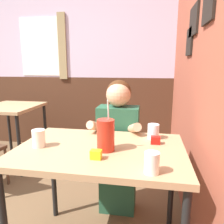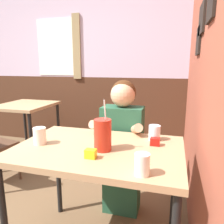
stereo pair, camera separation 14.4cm
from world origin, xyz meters
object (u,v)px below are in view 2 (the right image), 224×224
object	(u,v)px
background_table	(26,112)
cocktail_pitcher	(103,135)
main_table	(98,158)
person_seated	(122,145)

from	to	relation	value
background_table	cocktail_pitcher	world-z (taller)	cocktail_pitcher
main_table	cocktail_pitcher	xyz separation A→B (m)	(0.04, -0.04, 0.17)
main_table	cocktail_pitcher	world-z (taller)	cocktail_pitcher
main_table	cocktail_pitcher	bearing A→B (deg)	-42.27
background_table	person_seated	xyz separation A→B (m)	(1.48, -0.71, -0.06)
main_table	cocktail_pitcher	distance (m)	0.18
background_table	cocktail_pitcher	distance (m)	1.95
person_seated	cocktail_pitcher	bearing A→B (deg)	-89.61
background_table	person_seated	bearing A→B (deg)	-25.46
main_table	background_table	distance (m)	1.88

